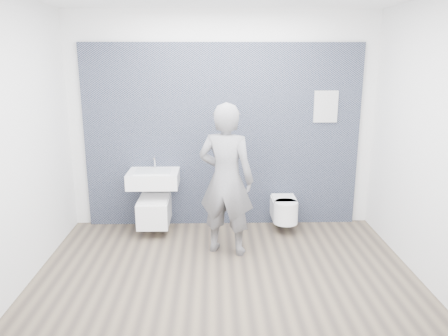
{
  "coord_description": "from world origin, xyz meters",
  "views": [
    {
      "loc": [
        -0.12,
        -4.18,
        2.23
      ],
      "look_at": [
        0.0,
        0.6,
        1.0
      ],
      "focal_mm": 35.0,
      "sensor_mm": 36.0,
      "label": 1
    }
  ],
  "objects_px": {
    "washbasin": "(154,178)",
    "toilet_square": "(154,209)",
    "visitor": "(226,180)",
    "toilet_rounded": "(284,210)"
  },
  "relations": [
    {
      "from": "washbasin",
      "to": "toilet_rounded",
      "type": "relative_size",
      "value": 1.2
    },
    {
      "from": "washbasin",
      "to": "toilet_square",
      "type": "bearing_deg",
      "value": -90.0
    },
    {
      "from": "washbasin",
      "to": "toilet_square",
      "type": "distance_m",
      "value": 0.41
    },
    {
      "from": "washbasin",
      "to": "toilet_square",
      "type": "relative_size",
      "value": 0.94
    },
    {
      "from": "toilet_square",
      "to": "toilet_rounded",
      "type": "bearing_deg",
      "value": 0.42
    },
    {
      "from": "toilet_rounded",
      "to": "visitor",
      "type": "distance_m",
      "value": 1.16
    },
    {
      "from": "toilet_square",
      "to": "toilet_rounded",
      "type": "distance_m",
      "value": 1.69
    },
    {
      "from": "washbasin",
      "to": "visitor",
      "type": "distance_m",
      "value": 1.13
    },
    {
      "from": "toilet_square",
      "to": "toilet_rounded",
      "type": "xyz_separation_m",
      "value": [
        1.69,
        0.01,
        -0.02
      ]
    },
    {
      "from": "toilet_square",
      "to": "visitor",
      "type": "relative_size",
      "value": 0.39
    }
  ]
}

